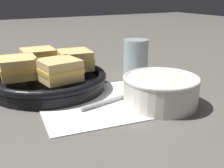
# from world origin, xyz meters

# --- Properties ---
(ground_plane) EXTENTS (4.00, 4.00, 0.00)m
(ground_plane) POSITION_xyz_m (0.00, 0.00, 0.00)
(ground_plane) COLOR #56514C
(napkin) EXTENTS (0.30, 0.26, 0.00)m
(napkin) POSITION_xyz_m (0.00, -0.03, 0.00)
(napkin) COLOR white
(napkin) RESTS_ON ground_plane
(soup_bowl) EXTENTS (0.16, 0.16, 0.06)m
(soup_bowl) POSITION_xyz_m (0.10, -0.10, 0.04)
(soup_bowl) COLOR silver
(soup_bowl) RESTS_ON ground_plane
(spoon) EXTENTS (0.18, 0.05, 0.01)m
(spoon) POSITION_xyz_m (0.06, -0.03, 0.01)
(spoon) COLOR #9E9EA3
(spoon) RESTS_ON napkin
(skillet) EXTENTS (0.27, 0.27, 0.04)m
(skillet) POSITION_xyz_m (-0.08, 0.11, 0.02)
(skillet) COLOR black
(skillet) RESTS_ON ground_plane
(sandwich_near_left) EXTENTS (0.09, 0.09, 0.05)m
(sandwich_near_left) POSITION_xyz_m (-0.01, 0.11, 0.07)
(sandwich_near_left) COLOR #DBB26B
(sandwich_near_left) RESTS_ON skillet
(sandwich_near_right) EXTENTS (0.09, 0.08, 0.05)m
(sandwich_near_right) POSITION_xyz_m (-0.08, 0.18, 0.07)
(sandwich_near_right) COLOR #DBB26B
(sandwich_near_right) RESTS_ON skillet
(sandwich_far_left) EXTENTS (0.09, 0.09, 0.05)m
(sandwich_far_left) POSITION_xyz_m (-0.15, 0.11, 0.07)
(sandwich_far_left) COLOR #DBB26B
(sandwich_far_left) RESTS_ON skillet
(sandwich_far_right) EXTENTS (0.09, 0.09, 0.05)m
(sandwich_far_right) POSITION_xyz_m (-0.07, 0.04, 0.07)
(sandwich_far_right) COLOR #DBB26B
(sandwich_far_right) RESTS_ON skillet
(drinking_glass) EXTENTS (0.07, 0.07, 0.10)m
(drinking_glass) POSITION_xyz_m (0.18, 0.13, 0.05)
(drinking_glass) COLOR silver
(drinking_glass) RESTS_ON ground_plane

